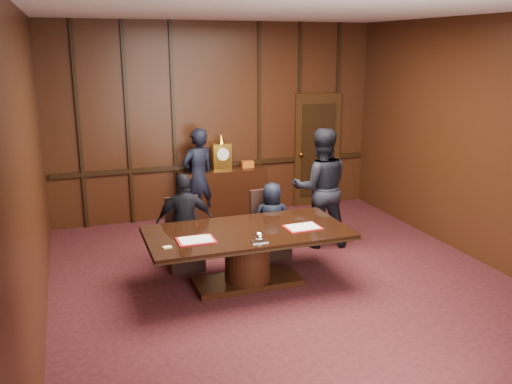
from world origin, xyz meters
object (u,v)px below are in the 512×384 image
at_px(sideboard, 222,192).
at_px(conference_table, 247,248).
at_px(witness_left, 198,176).
at_px(signatory_right, 272,221).
at_px(signatory_left, 185,222).
at_px(witness_right, 321,188).

height_order(sideboard, conference_table, sideboard).
distance_m(sideboard, witness_left, 0.62).
relative_size(signatory_right, witness_left, 0.67).
bearing_deg(signatory_right, conference_table, 65.20).
height_order(signatory_left, signatory_right, signatory_left).
height_order(signatory_right, witness_right, witness_right).
relative_size(sideboard, conference_table, 0.61).
bearing_deg(signatory_right, signatory_left, 14.29).
xyz_separation_m(signatory_left, signatory_right, (1.30, 0.00, -0.12)).
distance_m(sideboard, conference_table, 2.99).
xyz_separation_m(sideboard, witness_right, (1.06, -1.89, 0.45)).
relative_size(sideboard, witness_right, 0.86).
height_order(signatory_right, witness_left, witness_left).
bearing_deg(signatory_left, sideboard, -110.69).
xyz_separation_m(witness_left, witness_right, (1.54, -1.73, 0.08)).
xyz_separation_m(sideboard, signatory_right, (0.16, -2.15, 0.09)).
distance_m(signatory_left, witness_left, 2.10).
bearing_deg(signatory_right, witness_left, -57.97).
height_order(signatory_left, witness_right, witness_right).
relative_size(signatory_right, witness_right, 0.61).
xyz_separation_m(sideboard, conference_table, (-0.49, -2.95, 0.02)).
xyz_separation_m(conference_table, signatory_left, (-0.65, 0.80, 0.18)).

